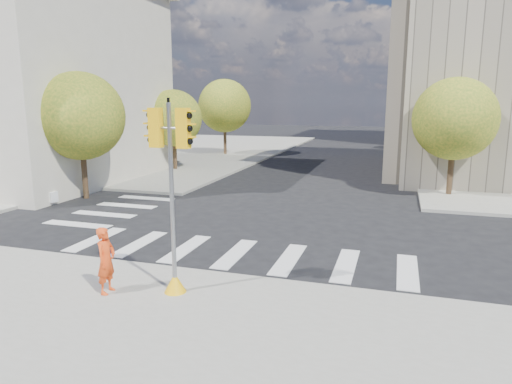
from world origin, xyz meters
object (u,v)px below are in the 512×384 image
(lamp_far, at_px, (439,106))
(photographer, at_px, (106,260))
(traffic_signal, at_px, (172,213))
(planter_wall, at_px, (15,192))
(lamp_near, at_px, (457,108))

(lamp_far, distance_m, photographer, 35.81)
(traffic_signal, distance_m, planter_wall, 15.88)
(lamp_near, height_order, planter_wall, lamp_near)
(lamp_far, xyz_separation_m, planter_wall, (-21.79, -25.31, -4.18))
(lamp_near, height_order, traffic_signal, lamp_near)
(lamp_far, height_order, traffic_signal, lamp_far)
(photographer, height_order, planter_wall, photographer)
(traffic_signal, height_order, planter_wall, traffic_signal)
(lamp_near, distance_m, lamp_far, 14.00)
(traffic_signal, bearing_deg, planter_wall, 152.34)
(planter_wall, bearing_deg, lamp_far, 59.87)
(lamp_far, bearing_deg, lamp_near, -90.00)
(lamp_near, distance_m, traffic_signal, 21.50)
(lamp_far, height_order, photographer, lamp_far)
(traffic_signal, relative_size, photographer, 2.84)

